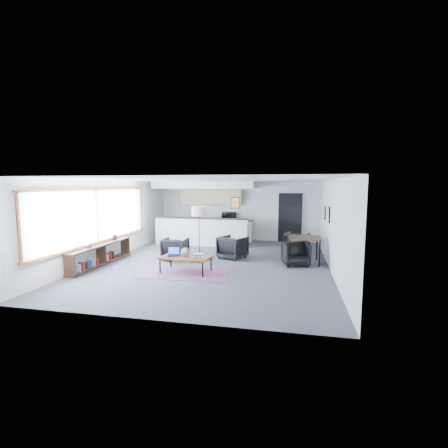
% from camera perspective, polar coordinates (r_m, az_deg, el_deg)
% --- Properties ---
extents(room, '(7.02, 9.02, 2.62)m').
position_cam_1_polar(room, '(10.09, -1.85, 0.39)').
color(room, '#464648').
rests_on(room, ground).
extents(window, '(0.10, 5.95, 1.66)m').
position_cam_1_polar(window, '(10.65, -21.48, 1.10)').
color(window, '#8CBFFF').
rests_on(window, room).
extents(console, '(0.35, 3.00, 0.80)m').
position_cam_1_polar(console, '(10.60, -20.92, -5.08)').
color(console, black).
rests_on(console, floor).
extents(kitchenette, '(4.20, 1.96, 2.60)m').
position_cam_1_polar(kitchenette, '(13.95, -2.98, 2.50)').
color(kitchenette, white).
rests_on(kitchenette, floor).
extents(doorway, '(1.10, 0.12, 2.15)m').
position_cam_1_polar(doorway, '(14.22, 11.55, 1.22)').
color(doorway, black).
rests_on(doorway, room).
extents(track_light, '(1.60, 0.07, 0.15)m').
position_cam_1_polar(track_light, '(12.30, -2.08, 7.28)').
color(track_light, silver).
rests_on(track_light, room).
extents(wall_art_lower, '(0.03, 0.38, 0.48)m').
position_cam_1_polar(wall_art_lower, '(10.22, 17.95, 1.56)').
color(wall_art_lower, black).
rests_on(wall_art_lower, room).
extents(wall_art_upper, '(0.03, 0.34, 0.44)m').
position_cam_1_polar(wall_art_upper, '(11.52, 17.29, 1.89)').
color(wall_art_upper, black).
rests_on(wall_art_upper, room).
extents(kilim_rug, '(2.48, 1.74, 0.01)m').
position_cam_1_polar(kilim_rug, '(9.27, -6.70, -8.37)').
color(kilim_rug, '#673956').
rests_on(kilim_rug, floor).
extents(coffee_table, '(1.45, 0.89, 0.45)m').
position_cam_1_polar(coffee_table, '(9.17, -6.73, -5.90)').
color(coffee_table, brown).
rests_on(coffee_table, floor).
extents(laptop, '(0.38, 0.34, 0.23)m').
position_cam_1_polar(laptop, '(9.34, -8.84, -5.07)').
color(laptop, black).
rests_on(laptop, coffee_table).
extents(ceramic_pot, '(0.26, 0.26, 0.26)m').
position_cam_1_polar(ceramic_pot, '(9.12, -6.82, -4.93)').
color(ceramic_pot, gray).
rests_on(ceramic_pot, coffee_table).
extents(book_stack, '(0.35, 0.30, 0.10)m').
position_cam_1_polar(book_stack, '(9.09, -4.53, -5.48)').
color(book_stack, silver).
rests_on(book_stack, coffee_table).
extents(coaster, '(0.13, 0.13, 0.01)m').
position_cam_1_polar(coaster, '(8.92, -6.87, -6.02)').
color(coaster, '#E5590C').
rests_on(coaster, coffee_table).
extents(armchair_left, '(0.78, 0.73, 0.78)m').
position_cam_1_polar(armchair_left, '(10.79, -8.56, -4.15)').
color(armchair_left, black).
rests_on(armchair_left, floor).
extents(armchair_right, '(1.03, 1.01, 0.82)m').
position_cam_1_polar(armchair_right, '(10.83, 1.52, -3.92)').
color(armchair_right, black).
rests_on(armchair_right, floor).
extents(floor_lamp, '(0.60, 0.60, 1.72)m').
position_cam_1_polar(floor_lamp, '(11.01, -4.42, 1.95)').
color(floor_lamp, black).
rests_on(floor_lamp, floor).
extents(dining_table, '(0.99, 0.99, 0.82)m').
position_cam_1_polar(dining_table, '(10.44, 13.94, -2.67)').
color(dining_table, black).
rests_on(dining_table, floor).
extents(dining_chair_near, '(0.75, 0.72, 0.65)m').
position_cam_1_polar(dining_chair_near, '(10.13, 12.52, -5.32)').
color(dining_chair_near, black).
rests_on(dining_chair_near, floor).
extents(dining_chair_far, '(0.82, 0.79, 0.70)m').
position_cam_1_polar(dining_chair_far, '(11.98, 12.72, -3.34)').
color(dining_chair_far, black).
rests_on(dining_chair_far, floor).
extents(microwave, '(0.59, 0.33, 0.39)m').
position_cam_1_polar(microwave, '(14.21, 0.83, 1.56)').
color(microwave, black).
rests_on(microwave, kitchenette).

